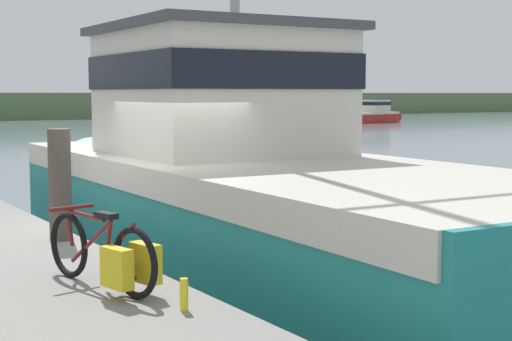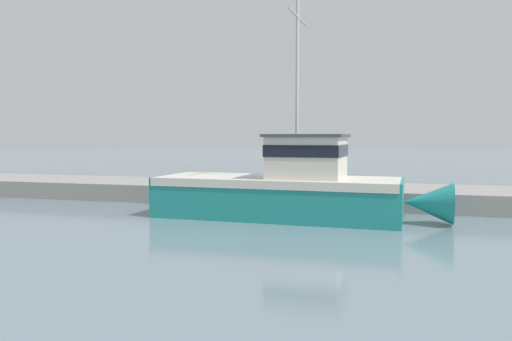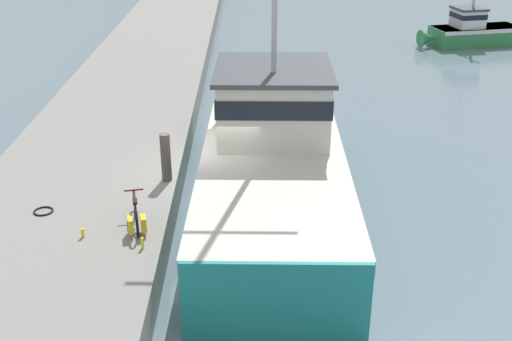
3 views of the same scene
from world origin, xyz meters
name	(u,v)px [view 2 (image 2 of 3)]	position (x,y,z in m)	size (l,w,h in m)	color
ground_plane	(298,212)	(0.00, 0.00, 0.00)	(320.00, 320.00, 0.00)	slate
dock_pier	(310,194)	(-3.45, 0.00, 0.47)	(5.15, 80.00, 0.93)	gray
fishing_boat_main	(290,187)	(1.64, -0.02, 1.33)	(3.92, 12.44, 10.12)	teal
bicycle_touring	(245,181)	(-1.52, -3.02, 1.24)	(0.64, 1.61, 0.67)	black
mooring_post	(292,176)	(-1.13, -0.50, 1.57)	(0.26, 0.26, 1.28)	#51473D
hose_coil	(271,183)	(-3.84, -2.23, 0.95)	(0.46, 0.46, 0.04)	black
water_bottle_on_curb	(227,185)	(-1.26, -3.90, 1.06)	(0.07, 0.07, 0.25)	yellow
water_bottle_by_bike	(244,183)	(-2.64, -3.41, 1.04)	(0.07, 0.07, 0.21)	yellow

